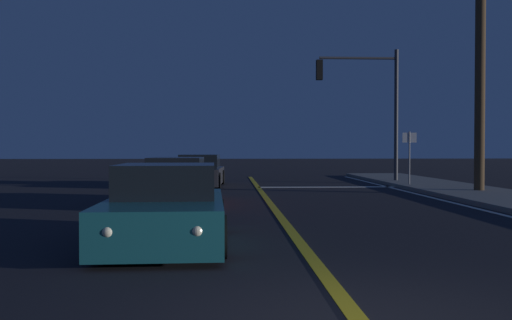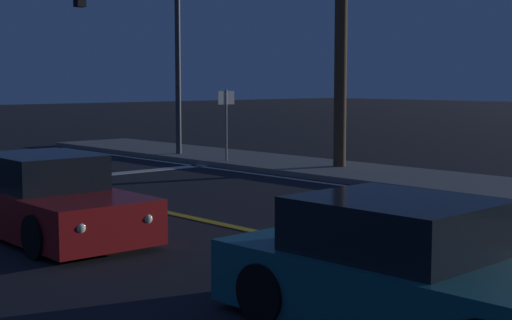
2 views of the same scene
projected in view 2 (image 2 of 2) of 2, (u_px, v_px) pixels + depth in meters
sidewalk_right at (474, 186)px, 17.81m from camera, size 3.20×35.09×0.15m
lane_line_center at (243, 229)px, 12.97m from camera, size 0.20×33.15×0.01m
lane_line_edge_right at (428, 197)px, 16.58m from camera, size 0.16×33.15×0.01m
stop_bar at (123, 173)px, 20.93m from camera, size 5.64×0.50×0.01m
car_lead_oncoming_red at (47, 201)px, 12.33m from camera, size 1.93×4.31×1.34m
car_side_waiting_teal at (411, 275)px, 7.63m from camera, size 2.07×4.20×1.34m
traffic_signal_near_right at (144, 33)px, 23.76m from camera, size 3.77×0.28×6.10m
street_sign_corner at (226, 114)px, 22.62m from camera, size 0.56×0.11×2.29m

